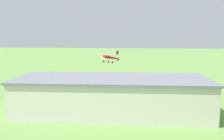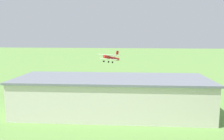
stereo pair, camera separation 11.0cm
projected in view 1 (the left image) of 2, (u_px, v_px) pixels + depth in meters
name	position (u px, v px, depth m)	size (l,w,h in m)	color
ground_plane	(133.00, 75.00, 81.16)	(400.00, 400.00, 0.00)	#608C42
hangar	(112.00, 95.00, 40.36)	(33.49, 13.66, 6.35)	beige
biplane	(111.00, 58.00, 78.81)	(7.91, 8.00, 4.10)	#B21E1E
car_red	(43.00, 91.00, 54.01)	(2.19, 4.32, 1.56)	red
car_grey	(13.00, 92.00, 52.86)	(2.13, 4.16, 1.58)	slate
person_crossing_taxiway	(173.00, 92.00, 53.24)	(0.41, 0.41, 1.58)	beige
person_watching_takeoff	(182.00, 91.00, 53.59)	(0.40, 0.40, 1.71)	beige
person_by_parked_cars	(178.00, 91.00, 54.38)	(0.45, 0.45, 1.55)	#B23333
person_walking_on_apron	(188.00, 93.00, 52.35)	(0.54, 0.54, 1.61)	navy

